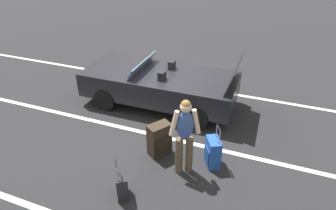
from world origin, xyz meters
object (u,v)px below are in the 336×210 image
object	(u,v)px
convertible_car	(153,83)
suitcase_medium_bright	(213,152)
traveler_person	(185,134)
suitcase_large_black	(160,139)
suitcase_small_carryon	(122,185)

from	to	relation	value
convertible_car	suitcase_medium_bright	bearing A→B (deg)	137.52
suitcase_medium_bright	traveler_person	bearing A→B (deg)	11.70
suitcase_large_black	suitcase_medium_bright	size ratio (longest dim) A/B	0.80
convertible_car	suitcase_medium_bright	size ratio (longest dim) A/B	4.49
suitcase_medium_bright	convertible_car	bearing A→B (deg)	-70.42
convertible_car	suitcase_large_black	world-z (taller)	convertible_car
suitcase_large_black	traveler_person	xyz separation A→B (m)	(-0.66, 0.34, 0.56)
traveler_person	suitcase_large_black	bearing A→B (deg)	33.63
suitcase_small_carryon	traveler_person	world-z (taller)	traveler_person
suitcase_medium_bright	traveler_person	distance (m)	0.89
suitcase_medium_bright	suitcase_large_black	bearing A→B (deg)	-25.09
convertible_car	suitcase_small_carryon	xyz separation A→B (m)	(-0.81, 3.35, -0.34)
suitcase_small_carryon	suitcase_large_black	bearing A→B (deg)	47.92
convertible_car	suitcase_large_black	distance (m)	2.25
suitcase_medium_bright	suitcase_small_carryon	bearing A→B (deg)	18.39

